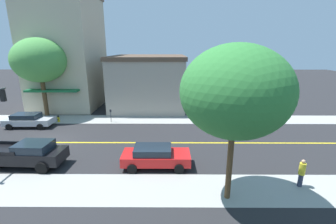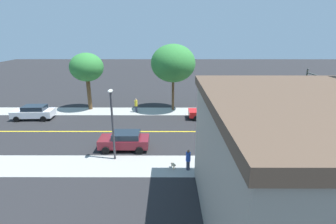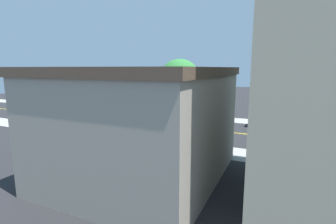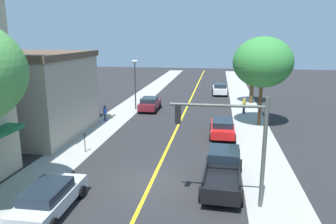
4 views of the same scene
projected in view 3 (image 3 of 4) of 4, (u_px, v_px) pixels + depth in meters
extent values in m
plane|color=#262628|center=(278.00, 137.00, 25.52)|extent=(140.00, 140.00, 0.00)
cube|color=#9E9E99|center=(276.00, 159.00, 19.41)|extent=(3.23, 126.00, 0.01)
cube|color=#9E9E99|center=(279.00, 124.00, 31.62)|extent=(3.23, 126.00, 0.01)
cube|color=yellow|center=(278.00, 137.00, 25.52)|extent=(0.20, 126.00, 0.00)
cube|color=#196638|center=(332.00, 127.00, 16.42)|extent=(1.10, 6.16, 0.24)
cube|color=#A39989|center=(144.00, 126.00, 16.14)|extent=(11.17, 9.46, 6.46)
cube|color=brown|center=(143.00, 71.00, 15.54)|extent=(11.47, 9.76, 0.50)
cylinder|color=brown|center=(121.00, 98.00, 42.23)|extent=(0.49, 0.49, 3.87)
ellipsoid|color=#337F38|center=(120.00, 77.00, 41.63)|extent=(4.13, 4.13, 3.51)
cylinder|color=brown|center=(179.00, 102.00, 37.64)|extent=(0.31, 0.31, 3.89)
ellipsoid|color=#337F38|center=(180.00, 75.00, 36.95)|extent=(5.44, 5.44, 4.62)
cylinder|color=yellow|center=(300.00, 155.00, 19.55)|extent=(0.24, 0.24, 0.56)
sphere|color=#232328|center=(301.00, 151.00, 19.49)|extent=(0.22, 0.22, 0.22)
cylinder|color=#232328|center=(301.00, 155.00, 19.39)|extent=(0.10, 0.10, 0.10)
cylinder|color=#232328|center=(300.00, 154.00, 19.69)|extent=(0.10, 0.10, 0.10)
cylinder|color=#4C4C51|center=(225.00, 142.00, 21.93)|extent=(0.07, 0.07, 1.17)
cube|color=#2D2D33|center=(225.00, 134.00, 21.81)|extent=(0.12, 0.18, 0.26)
cylinder|color=#474C47|center=(298.00, 104.00, 29.56)|extent=(0.20, 0.20, 5.51)
cylinder|color=#474C47|center=(301.00, 86.00, 27.14)|extent=(4.54, 0.14, 0.14)
cube|color=black|center=(302.00, 92.00, 25.55)|extent=(0.26, 0.32, 0.90)
sphere|color=red|center=(302.00, 89.00, 25.50)|extent=(0.20, 0.20, 0.20)
sphere|color=yellow|center=(302.00, 92.00, 25.55)|extent=(0.20, 0.20, 0.20)
sphere|color=green|center=(301.00, 95.00, 25.60)|extent=(0.20, 0.20, 0.20)
cylinder|color=#38383D|center=(93.00, 107.00, 27.54)|extent=(0.16, 0.16, 5.36)
ellipsoid|color=silver|center=(92.00, 81.00, 27.06)|extent=(0.70, 0.36, 0.24)
cube|color=red|center=(199.00, 116.00, 33.06)|extent=(1.91, 4.68, 0.66)
cube|color=#19232D|center=(200.00, 112.00, 32.87)|extent=(1.67, 2.53, 0.47)
cylinder|color=black|center=(185.00, 119.00, 32.90)|extent=(0.22, 0.64, 0.64)
cylinder|color=black|center=(190.00, 117.00, 34.59)|extent=(0.22, 0.64, 0.64)
cylinder|color=black|center=(208.00, 121.00, 31.64)|extent=(0.22, 0.64, 0.64)
cylinder|color=black|center=(212.00, 119.00, 33.34)|extent=(0.22, 0.64, 0.64)
cube|color=maroon|center=(107.00, 122.00, 29.29)|extent=(1.90, 4.18, 0.73)
cube|color=#19232D|center=(109.00, 117.00, 29.10)|extent=(1.67, 2.26, 0.48)
cylinder|color=black|center=(93.00, 126.00, 29.06)|extent=(0.22, 0.64, 0.64)
cylinder|color=black|center=(103.00, 123.00, 30.76)|extent=(0.22, 0.64, 0.64)
cylinder|color=black|center=(112.00, 128.00, 27.94)|extent=(0.22, 0.64, 0.64)
cylinder|color=black|center=(122.00, 125.00, 29.63)|extent=(0.22, 0.64, 0.64)
cube|color=#B7BABF|center=(331.00, 148.00, 20.12)|extent=(1.92, 4.72, 0.62)
cube|color=#19232D|center=(335.00, 142.00, 19.93)|extent=(1.66, 2.56, 0.49)
cylinder|color=black|center=(309.00, 153.00, 19.95)|extent=(0.23, 0.64, 0.64)
cylinder|color=black|center=(307.00, 146.00, 21.62)|extent=(0.23, 0.64, 0.64)
cube|color=silver|center=(79.00, 107.00, 41.09)|extent=(2.08, 4.53, 0.77)
cube|color=#19232D|center=(80.00, 103.00, 40.90)|extent=(1.76, 2.47, 0.50)
cylinder|color=black|center=(68.00, 109.00, 40.84)|extent=(0.25, 0.65, 0.64)
cylinder|color=black|center=(76.00, 108.00, 42.56)|extent=(0.25, 0.65, 0.64)
cylinder|color=black|center=(83.00, 110.00, 39.75)|extent=(0.25, 0.65, 0.64)
cylinder|color=black|center=(91.00, 109.00, 41.47)|extent=(0.25, 0.65, 0.64)
cube|color=black|center=(277.00, 122.00, 29.10)|extent=(2.20, 6.23, 0.79)
cube|color=#19232D|center=(267.00, 115.00, 29.49)|extent=(1.86, 2.29, 0.55)
cube|color=black|center=(289.00, 120.00, 27.69)|extent=(0.25, 3.20, 0.24)
cube|color=black|center=(290.00, 117.00, 29.23)|extent=(0.25, 3.20, 0.24)
cylinder|color=black|center=(257.00, 125.00, 29.27)|extent=(0.32, 0.81, 0.80)
cylinder|color=black|center=(259.00, 122.00, 30.95)|extent=(0.32, 0.81, 0.80)
cylinder|color=black|center=(297.00, 129.00, 27.39)|extent=(0.32, 0.81, 0.80)
cylinder|color=black|center=(297.00, 125.00, 29.07)|extent=(0.32, 0.81, 0.80)
cylinder|color=#33384C|center=(129.00, 137.00, 24.14)|extent=(0.26, 0.26, 0.73)
cylinder|color=#284CB2|center=(129.00, 130.00, 24.02)|extent=(0.34, 0.34, 0.66)
sphere|color=brown|center=(129.00, 126.00, 23.94)|extent=(0.20, 0.20, 0.20)
cylinder|color=#33384C|center=(149.00, 111.00, 38.81)|extent=(0.27, 0.27, 0.79)
cylinder|color=yellow|center=(149.00, 106.00, 38.68)|extent=(0.36, 0.36, 0.72)
sphere|color=tan|center=(149.00, 103.00, 38.60)|extent=(0.22, 0.22, 0.22)
ellipsoid|color=#C6B28C|center=(121.00, 136.00, 24.79)|extent=(0.58, 0.42, 0.23)
sphere|color=#C6B28C|center=(120.00, 136.00, 24.49)|extent=(0.19, 0.19, 0.19)
cylinder|color=#C6B28C|center=(120.00, 139.00, 24.65)|extent=(0.08, 0.08, 0.21)
cylinder|color=#C6B28C|center=(121.00, 138.00, 25.01)|extent=(0.08, 0.08, 0.21)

